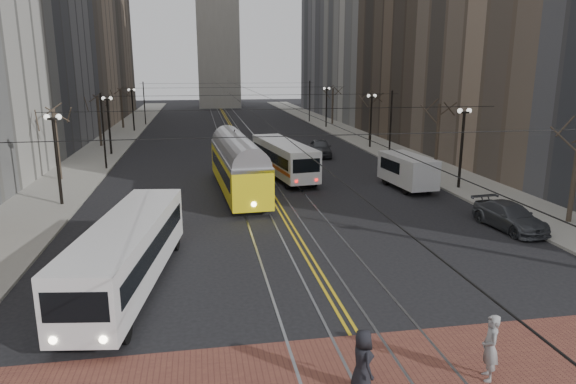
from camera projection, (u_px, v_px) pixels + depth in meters
name	position (u px, v px, depth m)	size (l,w,h in m)	color
ground	(346.00, 321.00, 18.00)	(260.00, 260.00, 0.00)	black
sidewalk_left	(109.00, 145.00, 58.57)	(5.00, 140.00, 0.15)	gray
sidewalk_right	(362.00, 139.00, 63.56)	(5.00, 140.00, 0.15)	gray
streetcar_rails	(241.00, 142.00, 61.08)	(4.80, 130.00, 0.02)	gray
centre_lines	(241.00, 142.00, 61.08)	(0.42, 130.00, 0.01)	gold
building_left_far	(76.00, 2.00, 91.36)	(16.00, 20.00, 40.00)	brown
building_right_far	(352.00, 8.00, 99.85)	(16.00, 20.00, 40.00)	slate
lamp_posts	(255.00, 136.00, 44.86)	(27.60, 57.20, 5.60)	black
street_trees	(248.00, 128.00, 51.08)	(31.68, 53.28, 5.60)	#382D23
trolley_wires	(248.00, 119.00, 50.45)	(25.96, 120.00, 6.60)	black
transit_bus	(129.00, 255.00, 20.45)	(2.31, 11.10, 2.77)	silver
streetcar	(238.00, 171.00, 36.15)	(2.50, 13.48, 3.18)	yellow
rear_bus	(283.00, 160.00, 41.43)	(2.37, 10.91, 2.85)	white
cargo_van	(407.00, 172.00, 37.36)	(2.14, 5.56, 2.46)	silver
sedan_grey	(320.00, 148.00, 51.32)	(2.02, 5.01, 1.71)	#3B3D42
sedan_silver	(297.00, 153.00, 49.17)	(1.51, 4.33, 1.43)	#979A9E
sedan_parked	(510.00, 216.00, 28.13)	(2.00, 4.91, 1.43)	#43474C
pedestrian_a	(362.00, 361.00, 13.89)	(0.89, 0.58, 1.82)	black
pedestrian_b	(490.00, 348.00, 14.43)	(0.72, 0.47, 1.96)	gray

